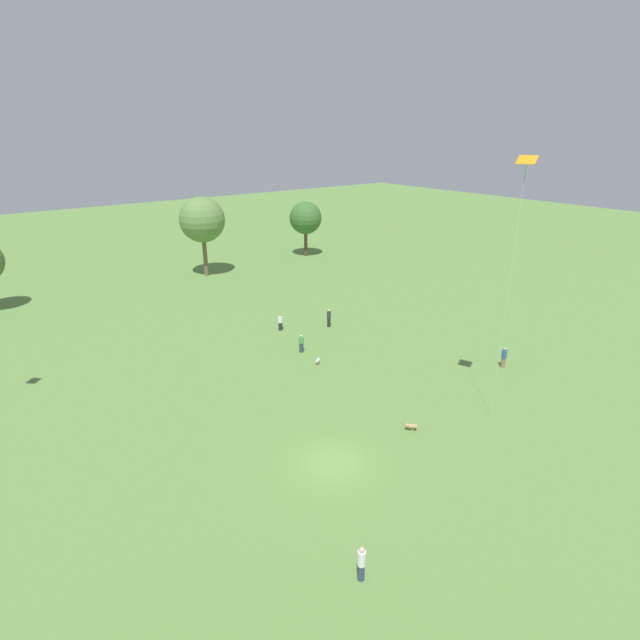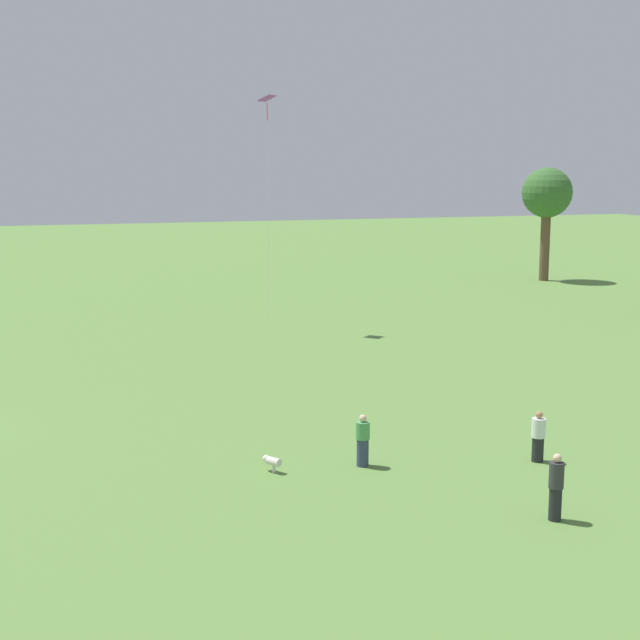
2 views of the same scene
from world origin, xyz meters
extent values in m
plane|color=#5B843D|center=(0.00, 0.00, 0.00)|extent=(240.00, 240.00, 0.00)
cylinder|color=brown|center=(12.15, 42.65, 2.69)|extent=(0.56, 0.56, 5.37)
sphere|color=#5B7F42|center=(12.15, 42.65, 7.62)|extent=(6.00, 6.00, 6.00)
cylinder|color=brown|center=(29.68, 43.58, 2.05)|extent=(0.53, 0.53, 4.09)
sphere|color=#38662D|center=(29.68, 43.58, 5.96)|extent=(4.99, 4.99, 4.99)
cylinder|color=#232328|center=(13.63, 17.52, 0.46)|extent=(0.46, 0.46, 0.91)
cylinder|color=#333338|center=(13.63, 17.52, 1.27)|extent=(0.54, 0.54, 0.72)
sphere|color=beige|center=(13.63, 17.52, 1.75)|extent=(0.24, 0.24, 0.24)
cylinder|color=#333D5B|center=(-4.21, -7.24, 0.42)|extent=(0.32, 0.32, 0.84)
cylinder|color=white|center=(-4.21, -7.24, 1.22)|extent=(0.37, 0.37, 0.75)
sphere|color=beige|center=(-4.21, -7.24, 1.71)|extent=(0.24, 0.24, 0.24)
cylinder|color=#333D5B|center=(7.83, 14.20, 0.45)|extent=(0.53, 0.53, 0.89)
cylinder|color=#4C9956|center=(7.83, 14.20, 1.17)|extent=(0.63, 0.63, 0.56)
sphere|color=beige|center=(7.83, 14.20, 1.57)|extent=(0.24, 0.24, 0.24)
cylinder|color=#232328|center=(9.23, 19.75, 0.41)|extent=(0.42, 0.42, 0.81)
cylinder|color=white|center=(9.23, 19.75, 1.13)|extent=(0.49, 0.49, 0.63)
sphere|color=#A87A56|center=(9.23, 19.75, 1.56)|extent=(0.24, 0.24, 0.24)
cylinder|color=#847056|center=(19.55, 1.34, 0.43)|extent=(0.48, 0.48, 0.85)
cylinder|color=#2D5193|center=(19.55, 1.34, 1.21)|extent=(0.57, 0.57, 0.71)
sphere|color=tan|center=(19.55, 1.34, 1.68)|extent=(0.24, 0.24, 0.24)
cube|color=orange|center=(12.11, -2.66, 17.15)|extent=(1.30, 1.35, 0.47)
cylinder|color=green|center=(12.11, -2.66, 16.34)|extent=(0.04, 0.04, 0.99)
cylinder|color=silver|center=(12.11, -2.66, 8.58)|extent=(0.01, 0.01, 17.15)
cylinder|color=silver|center=(7.53, 11.33, 0.35)|extent=(0.52, 0.47, 0.26)
sphere|color=silver|center=(7.28, 11.16, 0.39)|extent=(0.23, 0.23, 0.23)
cylinder|color=silver|center=(7.53, 11.33, 0.11)|extent=(0.12, 0.12, 0.22)
cylinder|color=tan|center=(6.40, -0.55, 0.34)|extent=(0.62, 0.60, 0.30)
sphere|color=tan|center=(6.12, -0.30, 0.39)|extent=(0.27, 0.27, 0.27)
cylinder|color=tan|center=(6.40, -0.55, 0.09)|extent=(0.14, 0.14, 0.19)
camera|label=1|loc=(-15.80, -19.33, 18.82)|focal=28.00mm
camera|label=2|loc=(33.29, 4.20, 9.45)|focal=50.00mm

